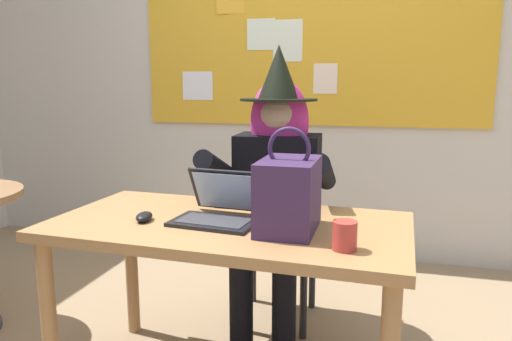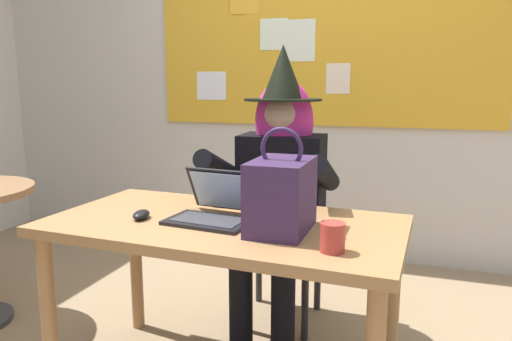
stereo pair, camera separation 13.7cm
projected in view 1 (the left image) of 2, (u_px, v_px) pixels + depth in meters
name	position (u px, v px, depth m)	size (l,w,h in m)	color
wall_back_bulletin	(310.00, 60.00, 3.36)	(5.42, 1.91, 2.77)	beige
desk_main	(229.00, 244.00, 1.88)	(1.40, 0.76, 0.71)	#A37547
chair_at_desk	(280.00, 221.00, 2.56)	(0.43, 0.43, 0.92)	black
person_costumed	(276.00, 173.00, 2.39)	(0.61, 0.67, 1.43)	black
laptop	(220.00, 209.00, 1.87)	(0.35, 0.32, 0.19)	black
computer_mouse	(144.00, 217.00, 1.86)	(0.06, 0.10, 0.03)	black
handbag	(289.00, 194.00, 1.73)	(0.20, 0.30, 0.38)	#38234C
coffee_mug	(345.00, 236.00, 1.53)	(0.08, 0.08, 0.10)	#B23833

